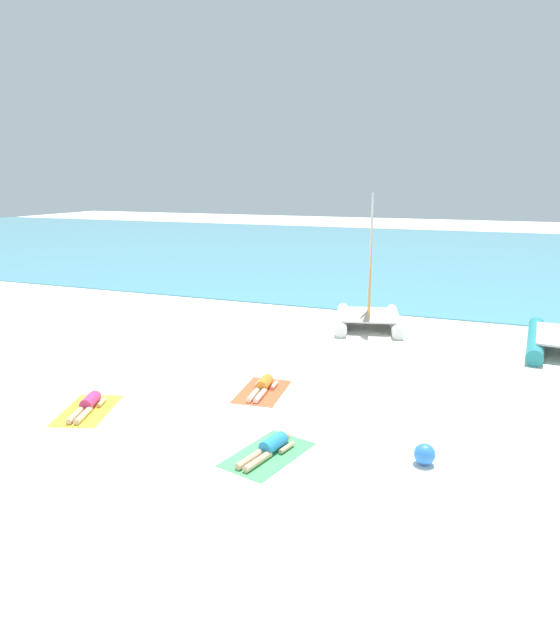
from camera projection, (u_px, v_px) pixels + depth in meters
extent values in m
plane|color=white|center=(322.00, 324.00, 21.01)|extent=(120.00, 120.00, 0.00)
cube|color=#4C9EB7|center=(410.00, 253.00, 41.23)|extent=(120.00, 40.00, 0.05)
cylinder|color=white|center=(342.00, 319.00, 20.84)|extent=(1.30, 3.74, 0.43)
cylinder|color=white|center=(395.00, 321.00, 20.59)|extent=(1.30, 3.74, 0.43)
cube|color=silver|center=(369.00, 315.00, 20.49)|extent=(2.47, 2.79, 0.05)
cylinder|color=silver|center=(371.00, 254.00, 20.45)|extent=(0.09, 0.09, 4.45)
pyramid|color=orange|center=(371.00, 261.00, 19.64)|extent=(0.51, 1.92, 3.74)
cylinder|color=teal|center=(536.00, 339.00, 18.05)|extent=(0.79, 4.46, 0.51)
cube|color=yellow|center=(88.00, 410.00, 13.13)|extent=(1.63, 2.14, 0.01)
cylinder|color=#D83372|center=(90.00, 401.00, 13.28)|extent=(0.47, 0.68, 0.30)
sphere|color=#D8AD84|center=(97.00, 394.00, 13.68)|extent=(0.22, 0.22, 0.22)
cylinder|color=#D8AD84|center=(76.00, 415.00, 12.68)|extent=(0.37, 0.79, 0.14)
cylinder|color=#D8AD84|center=(83.00, 415.00, 12.67)|extent=(0.37, 0.79, 0.14)
cylinder|color=#D8AD84|center=(84.00, 402.00, 13.47)|extent=(0.23, 0.46, 0.10)
cylinder|color=#D8AD84|center=(102.00, 402.00, 13.44)|extent=(0.23, 0.46, 0.10)
cube|color=#EA5933|center=(262.00, 391.00, 14.30)|extent=(1.28, 2.00, 0.01)
cylinder|color=orange|center=(265.00, 383.00, 14.45)|extent=(0.36, 0.65, 0.30)
sphere|color=beige|center=(269.00, 378.00, 14.83)|extent=(0.22, 0.22, 0.22)
cylinder|color=beige|center=(253.00, 395.00, 13.88)|extent=(0.22, 0.79, 0.14)
cylinder|color=beige|center=(260.00, 395.00, 13.84)|extent=(0.22, 0.79, 0.14)
cylinder|color=beige|center=(258.00, 383.00, 14.67)|extent=(0.14, 0.46, 0.10)
cylinder|color=beige|center=(274.00, 385.00, 14.56)|extent=(0.14, 0.46, 0.10)
cube|color=#4CB266|center=(268.00, 454.00, 11.02)|extent=(1.52, 2.11, 0.01)
cylinder|color=#268CCC|center=(274.00, 443.00, 11.14)|extent=(0.44, 0.67, 0.30)
sphere|color=#D8AD84|center=(285.00, 436.00, 11.47)|extent=(0.22, 0.22, 0.22)
cylinder|color=#D8AD84|center=(250.00, 459.00, 10.70)|extent=(0.32, 0.79, 0.14)
cylinder|color=#D8AD84|center=(258.00, 461.00, 10.60)|extent=(0.32, 0.79, 0.14)
cylinder|color=#D8AD84|center=(269.00, 442.00, 11.41)|extent=(0.20, 0.46, 0.10)
cylinder|color=#D8AD84|center=(287.00, 447.00, 11.16)|extent=(0.20, 0.46, 0.10)
sphere|color=#337FE5|center=(425.00, 454.00, 10.62)|extent=(0.41, 0.41, 0.41)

